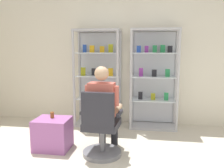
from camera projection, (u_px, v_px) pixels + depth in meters
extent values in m
cube|color=silver|center=(127.00, 58.00, 4.83)|extent=(6.00, 0.10, 2.70)
cylinder|color=#B7B7BC|center=(74.00, 79.00, 4.55)|extent=(0.05, 0.05, 1.90)
cylinder|color=#B7B7BC|center=(118.00, 80.00, 4.42)|extent=(0.05, 0.05, 1.90)
cylinder|color=#B7B7BC|center=(80.00, 77.00, 4.94)|extent=(0.05, 0.05, 1.90)
cylinder|color=#B7B7BC|center=(120.00, 78.00, 4.81)|extent=(0.05, 0.05, 1.90)
cube|color=#B7B7BC|center=(97.00, 30.00, 4.54)|extent=(0.90, 0.45, 0.04)
cube|color=#B7B7BC|center=(98.00, 124.00, 4.81)|extent=(0.90, 0.45, 0.04)
cube|color=silver|center=(100.00, 77.00, 4.89)|extent=(0.84, 0.02, 1.80)
cube|color=silver|center=(98.00, 98.00, 4.74)|extent=(0.82, 0.39, 0.02)
cube|color=black|center=(86.00, 94.00, 4.78)|extent=(0.08, 0.05, 0.13)
cube|color=black|center=(97.00, 94.00, 4.71)|extent=(0.08, 0.05, 0.15)
cube|color=silver|center=(110.00, 95.00, 4.67)|extent=(0.09, 0.06, 0.15)
cube|color=silver|center=(98.00, 76.00, 4.67)|extent=(0.82, 0.39, 0.02)
cube|color=#999919|center=(83.00, 71.00, 4.66)|extent=(0.09, 0.04, 0.16)
cube|color=black|center=(94.00, 72.00, 4.69)|extent=(0.08, 0.04, 0.14)
cube|color=gold|center=(102.00, 72.00, 4.68)|extent=(0.09, 0.05, 0.15)
cube|color=gold|center=(111.00, 72.00, 4.60)|extent=(0.09, 0.04, 0.15)
cube|color=silver|center=(97.00, 53.00, 4.61)|extent=(0.82, 0.39, 0.02)
cube|color=#264CB2|center=(85.00, 49.00, 4.68)|extent=(0.08, 0.05, 0.15)
cube|color=gold|center=(92.00, 49.00, 4.58)|extent=(0.09, 0.05, 0.14)
cube|color=gold|center=(102.00, 49.00, 4.60)|extent=(0.09, 0.04, 0.12)
cube|color=#999919|center=(111.00, 48.00, 4.52)|extent=(0.09, 0.04, 0.16)
cylinder|color=#B7B7BC|center=(131.00, 80.00, 4.38)|extent=(0.05, 0.05, 1.90)
cylinder|color=#B7B7BC|center=(178.00, 81.00, 4.26)|extent=(0.05, 0.05, 1.90)
cylinder|color=#B7B7BC|center=(132.00, 78.00, 4.77)|extent=(0.05, 0.05, 1.90)
cylinder|color=#B7B7BC|center=(176.00, 79.00, 4.65)|extent=(0.05, 0.05, 1.90)
cube|color=#B7B7BC|center=(155.00, 30.00, 4.38)|extent=(0.90, 0.45, 0.04)
cube|color=#B7B7BC|center=(153.00, 126.00, 4.65)|extent=(0.90, 0.45, 0.04)
cube|color=silver|center=(154.00, 78.00, 4.73)|extent=(0.84, 0.02, 1.80)
cube|color=silver|center=(153.00, 100.00, 4.57)|extent=(0.82, 0.39, 0.02)
cube|color=black|center=(140.00, 96.00, 4.58)|extent=(0.08, 0.04, 0.14)
cube|color=#999919|center=(153.00, 97.00, 4.54)|extent=(0.08, 0.05, 0.12)
cube|color=#268C4C|center=(166.00, 96.00, 4.50)|extent=(0.08, 0.05, 0.15)
cube|color=silver|center=(154.00, 77.00, 4.51)|extent=(0.82, 0.39, 0.02)
cube|color=purple|center=(141.00, 72.00, 4.53)|extent=(0.08, 0.05, 0.16)
cube|color=black|center=(154.00, 73.00, 4.47)|extent=(0.09, 0.05, 0.13)
cube|color=#268C4C|center=(167.00, 73.00, 4.45)|extent=(0.08, 0.05, 0.14)
cube|color=silver|center=(155.00, 53.00, 4.44)|extent=(0.82, 0.39, 0.02)
cube|color=#264CB2|center=(139.00, 49.00, 4.44)|extent=(0.08, 0.05, 0.13)
cube|color=purple|center=(147.00, 49.00, 4.48)|extent=(0.07, 0.04, 0.13)
cube|color=#268C4C|center=(155.00, 49.00, 4.47)|extent=(0.08, 0.05, 0.14)
cube|color=#268C4C|center=(163.00, 49.00, 4.45)|extent=(0.09, 0.05, 0.14)
cube|color=black|center=(170.00, 49.00, 4.42)|extent=(0.09, 0.03, 0.13)
cylinder|color=slate|center=(102.00, 153.00, 3.43)|extent=(0.56, 0.56, 0.06)
cylinder|color=slate|center=(102.00, 139.00, 3.40)|extent=(0.07, 0.07, 0.41)
cube|color=#26262D|center=(102.00, 124.00, 3.37)|extent=(0.51, 0.51, 0.10)
cube|color=#26262D|center=(98.00, 109.00, 3.13)|extent=(0.44, 0.11, 0.45)
cube|color=#26262D|center=(120.00, 113.00, 3.29)|extent=(0.06, 0.30, 0.04)
cube|color=#26262D|center=(84.00, 111.00, 3.40)|extent=(0.06, 0.30, 0.04)
cylinder|color=black|center=(112.00, 114.00, 3.53)|extent=(0.17, 0.41, 0.14)
cylinder|color=black|center=(114.00, 128.00, 3.76)|extent=(0.11, 0.11, 0.56)
cylinder|color=black|center=(99.00, 113.00, 3.57)|extent=(0.17, 0.41, 0.14)
cylinder|color=black|center=(102.00, 127.00, 3.81)|extent=(0.11, 0.11, 0.56)
cube|color=#BF594C|center=(102.00, 100.00, 3.32)|extent=(0.37, 0.24, 0.50)
sphere|color=tan|center=(102.00, 73.00, 3.27)|extent=(0.20, 0.20, 0.20)
cylinder|color=#BF594C|center=(116.00, 96.00, 3.27)|extent=(0.09, 0.09, 0.28)
cylinder|color=tan|center=(118.00, 108.00, 3.47)|extent=(0.10, 0.30, 0.08)
cylinder|color=#BF594C|center=(88.00, 95.00, 3.35)|extent=(0.09, 0.09, 0.28)
cylinder|color=tan|center=(92.00, 107.00, 3.56)|extent=(0.10, 0.30, 0.08)
cube|color=#9E599E|center=(53.00, 134.00, 3.62)|extent=(0.52, 0.44, 0.48)
cylinder|color=brown|center=(52.00, 115.00, 3.62)|extent=(0.06, 0.06, 0.09)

